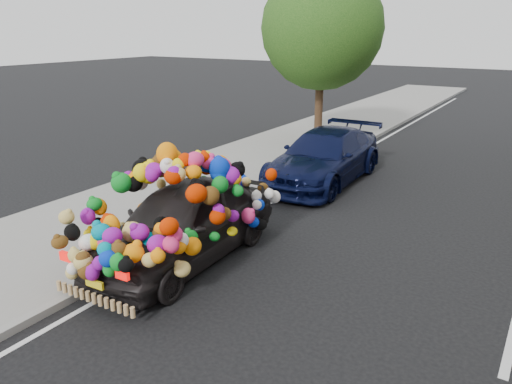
% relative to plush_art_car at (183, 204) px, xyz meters
% --- Properties ---
extents(ground, '(100.00, 100.00, 0.00)m').
position_rel_plush_art_car_xyz_m(ground, '(1.80, 0.43, -1.06)').
color(ground, black).
rests_on(ground, ground).
extents(sidewalk, '(4.00, 60.00, 0.12)m').
position_rel_plush_art_car_xyz_m(sidewalk, '(-2.50, 0.43, -1.00)').
color(sidewalk, gray).
rests_on(sidewalk, ground).
extents(kerb, '(0.15, 60.00, 0.13)m').
position_rel_plush_art_car_xyz_m(kerb, '(-0.55, 0.43, -1.00)').
color(kerb, gray).
rests_on(kerb, ground).
extents(lane_markings, '(6.00, 50.00, 0.01)m').
position_rel_plush_art_car_xyz_m(lane_markings, '(5.40, 0.43, -1.06)').
color(lane_markings, silver).
rests_on(lane_markings, ground).
extents(tree_near_sidewalk, '(4.20, 4.20, 6.13)m').
position_rel_plush_art_car_xyz_m(tree_near_sidewalk, '(-2.00, 9.93, 2.96)').
color(tree_near_sidewalk, '#332114').
rests_on(tree_near_sidewalk, ground).
extents(plush_art_car, '(2.18, 4.46, 2.08)m').
position_rel_plush_art_car_xyz_m(plush_art_car, '(0.00, 0.00, 0.00)').
color(plush_art_car, black).
rests_on(plush_art_car, ground).
extents(navy_sedan, '(2.02, 4.83, 1.39)m').
position_rel_plush_art_car_xyz_m(navy_sedan, '(0.13, 5.78, -0.36)').
color(navy_sedan, black).
rests_on(navy_sedan, ground).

